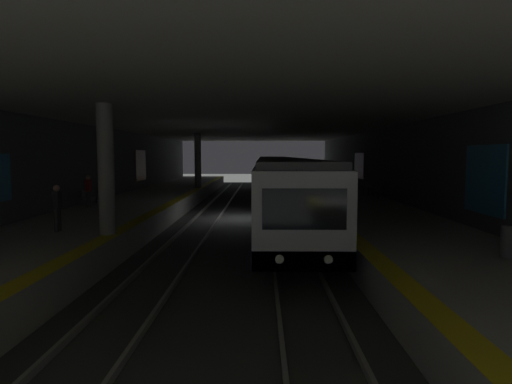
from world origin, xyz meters
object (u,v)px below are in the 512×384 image
Objects in this scene: pillar_far at (198,161)px; bench_right_mid at (108,191)px; person_waiting_near at (57,206)px; person_walking_mid at (88,190)px; bench_left_mid at (367,187)px; bench_right_near at (90,195)px; bench_left_near at (376,190)px; trash_bin at (509,242)px; pillar_near at (106,170)px; metro_train at (278,181)px.

pillar_far is 10.76m from bench_right_mid.
person_waiting_near is 0.98× the size of person_walking_mid.
bench_left_mid is 1.00× the size of bench_right_near.
person_waiting_near reaches higher than bench_right_near.
bench_left_mid and bench_right_near have the same top height.
person_walking_mid is at bearing 13.79° from person_waiting_near.
bench_right_near is (-4.08, 17.07, 0.00)m from bench_left_near.
pillar_far reaches higher than bench_left_near.
bench_right_mid is 22.10m from trash_bin.
pillar_near is 9.97m from bench_right_near.
pillar_near is 2.68× the size of bench_right_mid.
metro_train is 12.62m from person_walking_mid.
pillar_far is 2.68× the size of bench_right_near.
person_waiting_near is at bearing -169.03° from bench_right_mid.
pillar_near is at bearing 74.91° from trash_bin.
pillar_far is 15.48m from bench_left_near.
bench_left_near is 1.00× the size of person_waiting_near.
pillar_near reaches higher than person_walking_mid.
metro_train is 6.64m from bench_left_near.
bench_right_mid is (-3.82, 17.07, 0.00)m from bench_left_mid.
pillar_far is 9.30m from metro_train.
trash_bin is (-24.64, -12.15, -1.85)m from pillar_far.
bench_right_mid is 2.00× the size of trash_bin.
bench_right_near is (-12.49, 4.18, -1.75)m from pillar_far.
person_waiting_near is at bearing 74.46° from pillar_near.
metro_train is at bearing -134.67° from pillar_far.
bench_left_near is at bearing -76.56° from bench_right_near.
pillar_near is at bearing 180.00° from pillar_far.
pillar_far reaches higher than bench_left_mid.
bench_left_near is (-1.93, -6.33, -0.45)m from metro_train.
bench_right_near is 20.36m from trash_bin.
pillar_far is at bearing 45.33° from metro_train.
bench_left_near is 16.25m from trash_bin.
pillar_near is at bearing 135.16° from bench_left_near.
bench_right_mid is at bearing 19.83° from pillar_near.
bench_left_near is 17.12m from bench_right_mid.
bench_right_near is 2.72m from bench_right_mid.
person_walking_mid is 2.04× the size of trash_bin.
metro_train is at bearing 94.80° from bench_left_mid.
pillar_far is 2.68× the size of person_waiting_near.
pillar_near reaches higher than person_waiting_near.
person_walking_mid reaches higher than person_waiting_near.
bench_right_near is at bearing 53.35° from trash_bin.
person_walking_mid is (-3.96, -0.40, 0.42)m from bench_right_mid.
person_waiting_near is at bearing 74.85° from trash_bin.
pillar_far is 2.63× the size of person_walking_mid.
trash_bin is (-14.88, -16.33, -0.10)m from bench_right_mid.
bench_left_mid is (15.42, -12.88, -1.75)m from pillar_near.
person_walking_mid is at bearing -161.94° from bench_right_near.
person_waiting_near is at bearing -165.56° from bench_right_near.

